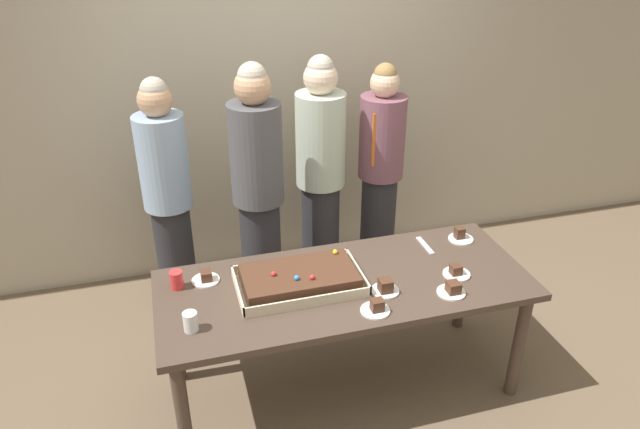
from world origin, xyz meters
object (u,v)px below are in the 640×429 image
object	(u,v)px
cake_server_utensil	(425,245)
person_serving_front	(258,197)
sheet_cake	(299,279)
person_striped_tie_right	(168,197)
plated_slice_near_left	(452,290)
plated_slice_center_front	(460,236)
plated_slice_far_left	(206,278)
plated_slice_far_right	(385,288)
plated_slice_near_right	(456,272)
person_far_right_suit	(321,176)
drink_cup_nearest	(177,280)
person_green_shirt_behind	(380,174)
plated_slice_center_back	(376,308)
drink_cup_middle	(191,322)
party_table	(345,295)

from	to	relation	value
cake_server_utensil	person_serving_front	xyz separation A→B (m)	(-0.89, 0.53, 0.19)
sheet_cake	person_striped_tie_right	xyz separation A→B (m)	(-0.61, 1.01, 0.09)
plated_slice_near_left	person_striped_tie_right	distance (m)	1.88
plated_slice_center_front	plated_slice_far_left	bearing A→B (deg)	-179.04
plated_slice_far_right	cake_server_utensil	size ratio (longest dim) A/B	0.75
plated_slice_near_right	person_far_right_suit	bearing A→B (deg)	112.38
drink_cup_nearest	person_green_shirt_behind	distance (m)	1.69
person_striped_tie_right	cake_server_utensil	bearing A→B (deg)	29.10
plated_slice_center_back	drink_cup_nearest	distance (m)	1.06
person_green_shirt_behind	person_far_right_suit	distance (m)	0.45
plated_slice_far_right	plated_slice_center_front	bearing A→B (deg)	31.14
plated_slice_far_left	person_far_right_suit	distance (m)	1.18
plated_slice_near_left	drink_cup_middle	distance (m)	1.34
party_table	plated_slice_center_back	size ratio (longest dim) A/B	13.38
party_table	plated_slice_near_right	size ratio (longest dim) A/B	13.38
plated_slice_center_back	person_green_shirt_behind	bearing A→B (deg)	68.25
plated_slice_near_right	plated_slice_far_right	size ratio (longest dim) A/B	1.00
cake_server_utensil	person_striped_tie_right	world-z (taller)	person_striped_tie_right
drink_cup_nearest	drink_cup_middle	size ratio (longest dim) A/B	1.00
person_striped_tie_right	plated_slice_center_front	bearing A→B (deg)	33.06
person_serving_front	person_far_right_suit	size ratio (longest dim) A/B	1.02
plated_slice_near_right	sheet_cake	bearing A→B (deg)	171.04
plated_slice_center_back	plated_slice_near_left	bearing A→B (deg)	4.68
sheet_cake	drink_cup_nearest	xyz separation A→B (m)	(-0.63, 0.16, 0.01)
plated_slice_far_left	person_striped_tie_right	bearing A→B (deg)	99.78
plated_slice_center_front	person_serving_front	bearing A→B (deg)	155.39
drink_cup_middle	cake_server_utensil	xyz separation A→B (m)	(1.40, 0.41, -0.05)
plated_slice_far_right	party_table	bearing A→B (deg)	140.22
plated_slice_far_right	person_striped_tie_right	distance (m)	1.57
plated_slice_near_right	person_striped_tie_right	world-z (taller)	person_striped_tie_right
plated_slice_near_right	person_striped_tie_right	xyz separation A→B (m)	(-1.46, 1.14, 0.11)
sheet_cake	plated_slice_far_left	distance (m)	0.51
sheet_cake	plated_slice_far_right	size ratio (longest dim) A/B	4.45
sheet_cake	plated_slice_far_right	bearing A→B (deg)	-22.88
drink_cup_nearest	cake_server_utensil	size ratio (longest dim) A/B	0.50
plated_slice_far_right	plated_slice_center_back	bearing A→B (deg)	-126.30
plated_slice_near_right	drink_cup_middle	bearing A→B (deg)	-176.90
plated_slice_center_front	person_serving_front	world-z (taller)	person_serving_front
person_serving_front	plated_slice_center_back	bearing A→B (deg)	14.49
plated_slice_near_left	plated_slice_near_right	bearing A→B (deg)	55.92
plated_slice_far_left	plated_slice_center_back	distance (m)	0.93
person_far_right_suit	plated_slice_near_left	bearing A→B (deg)	37.91
sheet_cake	drink_cup_middle	distance (m)	0.62
plated_slice_center_front	plated_slice_center_back	distance (m)	0.91
party_table	plated_slice_near_left	bearing A→B (deg)	-26.42
plated_slice_far_left	plated_slice_center_front	bearing A→B (deg)	0.96
plated_slice_near_left	drink_cup_middle	xyz separation A→B (m)	(-1.33, 0.07, 0.03)
drink_cup_middle	person_far_right_suit	xyz separation A→B (m)	(0.98, 1.18, 0.12)
plated_slice_near_left	plated_slice_near_right	distance (m)	0.18
plated_slice_far_left	person_far_right_suit	size ratio (longest dim) A/B	0.09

